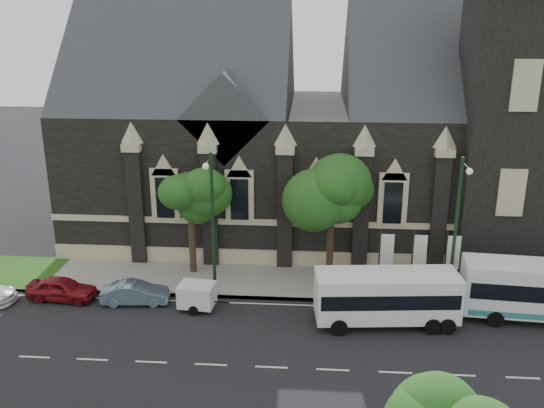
# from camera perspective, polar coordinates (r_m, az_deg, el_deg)

# --- Properties ---
(ground) EXTENTS (160.00, 160.00, 0.00)m
(ground) POSITION_cam_1_polar(r_m,az_deg,el_deg) (29.73, -0.06, -15.62)
(ground) COLOR black
(ground) RESTS_ON ground
(sidewalk) EXTENTS (80.00, 5.00, 0.15)m
(sidewalk) POSITION_cam_1_polar(r_m,az_deg,el_deg) (37.95, 1.03, -7.54)
(sidewalk) COLOR gray
(sidewalk) RESTS_ON ground
(museum) EXTENTS (40.00, 17.70, 29.90)m
(museum) POSITION_cam_1_polar(r_m,az_deg,el_deg) (44.34, 8.44, 7.09)
(museum) COLOR black
(museum) RESTS_ON ground
(tree_walk_right) EXTENTS (4.08, 4.08, 7.80)m
(tree_walk_right) POSITION_cam_1_polar(r_m,az_deg,el_deg) (36.97, 6.16, 1.20)
(tree_walk_right) COLOR black
(tree_walk_right) RESTS_ON ground
(tree_walk_left) EXTENTS (3.91, 3.91, 7.64)m
(tree_walk_left) POSITION_cam_1_polar(r_m,az_deg,el_deg) (37.74, -7.64, 1.37)
(tree_walk_left) COLOR black
(tree_walk_left) RESTS_ON ground
(street_lamp_near) EXTENTS (0.36, 1.88, 9.00)m
(street_lamp_near) POSITION_cam_1_polar(r_m,az_deg,el_deg) (34.70, 17.57, -1.94)
(street_lamp_near) COLOR black
(street_lamp_near) RESTS_ON ground
(street_lamp_mid) EXTENTS (0.36, 1.88, 9.00)m
(street_lamp_mid) POSITION_cam_1_polar(r_m,az_deg,el_deg) (34.23, -5.86, -1.43)
(street_lamp_mid) COLOR black
(street_lamp_mid) RESTS_ON ground
(banner_flag_left) EXTENTS (0.90, 0.10, 4.00)m
(banner_flag_left) POSITION_cam_1_polar(r_m,az_deg,el_deg) (36.77, 10.87, -4.82)
(banner_flag_left) COLOR black
(banner_flag_left) RESTS_ON ground
(banner_flag_center) EXTENTS (0.90, 0.10, 4.00)m
(banner_flag_center) POSITION_cam_1_polar(r_m,az_deg,el_deg) (37.06, 13.95, -4.85)
(banner_flag_center) COLOR black
(banner_flag_center) RESTS_ON ground
(banner_flag_right) EXTENTS (0.90, 0.10, 4.00)m
(banner_flag_right) POSITION_cam_1_polar(r_m,az_deg,el_deg) (37.46, 16.97, -4.87)
(banner_flag_right) COLOR black
(banner_flag_right) RESTS_ON ground
(shuttle_bus) EXTENTS (7.99, 3.36, 3.01)m
(shuttle_bus) POSITION_cam_1_polar(r_m,az_deg,el_deg) (33.18, 11.12, -8.70)
(shuttle_bus) COLOR white
(shuttle_bus) RESTS_ON ground
(box_trailer) EXTENTS (3.00, 1.77, 1.57)m
(box_trailer) POSITION_cam_1_polar(r_m,az_deg,el_deg) (34.71, -7.32, -8.79)
(box_trailer) COLOR silver
(box_trailer) RESTS_ON ground
(sedan) EXTENTS (4.09, 1.75, 1.31)m
(sedan) POSITION_cam_1_polar(r_m,az_deg,el_deg) (36.11, -13.16, -8.44)
(sedan) COLOR slate
(sedan) RESTS_ON ground
(car_far_red) EXTENTS (4.26, 1.94, 1.42)m
(car_far_red) POSITION_cam_1_polar(r_m,az_deg,el_deg) (37.77, -19.79, -7.77)
(car_far_red) COLOR maroon
(car_far_red) RESTS_ON ground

